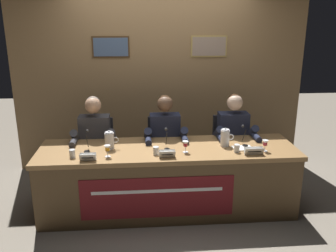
{
  "coord_description": "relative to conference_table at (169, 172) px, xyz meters",
  "views": [
    {
      "loc": [
        -0.3,
        -3.72,
        2.14
      ],
      "look_at": [
        0.0,
        0.0,
        0.99
      ],
      "focal_mm": 38.88,
      "sensor_mm": 36.0,
      "label": 1
    }
  ],
  "objects": [
    {
      "name": "panelist_right",
      "position": [
        0.84,
        0.48,
        0.22
      ],
      "size": [
        0.51,
        0.48,
        1.23
      ],
      "color": "black",
      "rests_on": "ground_plane"
    },
    {
      "name": "water_cup_right",
      "position": [
        0.72,
        -0.08,
        0.28
      ],
      "size": [
        0.06,
        0.06,
        0.08
      ],
      "color": "silver",
      "rests_on": "conference_table"
    },
    {
      "name": "chair_left",
      "position": [
        -0.84,
        0.68,
        -0.06
      ],
      "size": [
        0.44,
        0.45,
        0.9
      ],
      "color": "black",
      "rests_on": "ground_plane"
    },
    {
      "name": "water_pitcher_left_side",
      "position": [
        -0.63,
        0.13,
        0.33
      ],
      "size": [
        0.15,
        0.1,
        0.21
      ],
      "color": "silver",
      "rests_on": "conference_table"
    },
    {
      "name": "chair_right",
      "position": [
        0.84,
        0.68,
        -0.06
      ],
      "size": [
        0.44,
        0.45,
        0.9
      ],
      "color": "black",
      "rests_on": "ground_plane"
    },
    {
      "name": "microphone_left",
      "position": [
        -0.86,
        0.07,
        0.31
      ],
      "size": [
        0.06,
        0.17,
        0.22
      ],
      "color": "black",
      "rests_on": "conference_table"
    },
    {
      "name": "juice_glass_right",
      "position": [
        1.02,
        -0.08,
        0.32
      ],
      "size": [
        0.06,
        0.06,
        0.12
      ],
      "color": "white",
      "rests_on": "conference_table"
    },
    {
      "name": "juice_glass_left",
      "position": [
        -0.63,
        -0.1,
        0.32
      ],
      "size": [
        0.06,
        0.06,
        0.12
      ],
      "color": "white",
      "rests_on": "conference_table"
    },
    {
      "name": "juice_glass_center",
      "position": [
        0.18,
        -0.04,
        0.32
      ],
      "size": [
        0.06,
        0.06,
        0.12
      ],
      "color": "white",
      "rests_on": "conference_table"
    },
    {
      "name": "chair_center",
      "position": [
        0.0,
        0.68,
        -0.06
      ],
      "size": [
        0.44,
        0.45,
        0.9
      ],
      "color": "black",
      "rests_on": "ground_plane"
    },
    {
      "name": "water_cup_left",
      "position": [
        -0.99,
        -0.1,
        0.28
      ],
      "size": [
        0.06,
        0.06,
        0.08
      ],
      "color": "silver",
      "rests_on": "conference_table"
    },
    {
      "name": "nameplate_center",
      "position": [
        -0.03,
        -0.18,
        0.28
      ],
      "size": [
        0.17,
        0.06,
        0.08
      ],
      "color": "white",
      "rests_on": "conference_table"
    },
    {
      "name": "panelist_center",
      "position": [
        0.0,
        0.48,
        0.22
      ],
      "size": [
        0.51,
        0.48,
        1.23
      ],
      "color": "black",
      "rests_on": "ground_plane"
    },
    {
      "name": "conference_table",
      "position": [
        0.0,
        0.0,
        0.0
      ],
      "size": [
        2.82,
        0.79,
        0.74
      ],
      "color": "olive",
      "rests_on": "ground_plane"
    },
    {
      "name": "water_cup_center",
      "position": [
        -0.14,
        -0.08,
        0.28
      ],
      "size": [
        0.06,
        0.06,
        0.08
      ],
      "color": "silver",
      "rests_on": "conference_table"
    },
    {
      "name": "document_stack_right",
      "position": [
        0.81,
        0.01,
        0.24
      ],
      "size": [
        0.22,
        0.17,
        0.01
      ],
      "color": "white",
      "rests_on": "conference_table"
    },
    {
      "name": "microphone_right",
      "position": [
        0.85,
        0.11,
        0.31
      ],
      "size": [
        0.06,
        0.17,
        0.22
      ],
      "color": "black",
      "rests_on": "conference_table"
    },
    {
      "name": "nameplate_right",
      "position": [
        0.88,
        -0.17,
        0.28
      ],
      "size": [
        0.2,
        0.06,
        0.08
      ],
      "color": "white",
      "rests_on": "conference_table"
    },
    {
      "name": "nameplate_left",
      "position": [
        -0.82,
        -0.2,
        0.28
      ],
      "size": [
        0.16,
        0.06,
        0.08
      ],
      "color": "white",
      "rests_on": "conference_table"
    },
    {
      "name": "water_pitcher_right_side",
      "position": [
        0.64,
        0.12,
        0.33
      ],
      "size": [
        0.15,
        0.1,
        0.21
      ],
      "color": "silver",
      "rests_on": "conference_table"
    },
    {
      "name": "microphone_center",
      "position": [
        -0.01,
        0.07,
        0.31
      ],
      "size": [
        0.06,
        0.17,
        0.22
      ],
      "color": "black",
      "rests_on": "conference_table"
    },
    {
      "name": "ground_plane",
      "position": [
        0.0,
        0.11,
        -0.5
      ],
      "size": [
        12.0,
        12.0,
        0.0
      ],
      "primitive_type": "plane",
      "color": "gray"
    },
    {
      "name": "panelist_left",
      "position": [
        -0.84,
        0.48,
        0.22
      ],
      "size": [
        0.51,
        0.48,
        1.23
      ],
      "color": "black",
      "rests_on": "ground_plane"
    },
    {
      "name": "wall_back_panelled",
      "position": [
        0.0,
        1.43,
        0.8
      ],
      "size": [
        4.02,
        0.14,
        2.6
      ],
      "color": "#937047",
      "rests_on": "ground_plane"
    }
  ]
}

